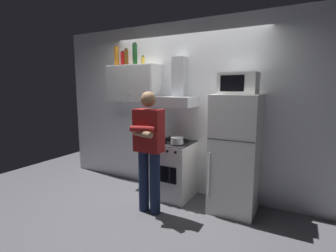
{
  "coord_description": "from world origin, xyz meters",
  "views": [
    {
      "loc": [
        1.66,
        -3.09,
        1.69
      ],
      "look_at": [
        0.0,
        0.0,
        1.15
      ],
      "focal_mm": 26.89,
      "sensor_mm": 36.0,
      "label": 1
    }
  ],
  "objects_px": {
    "refrigerator": "(235,154)",
    "microwave": "(239,83)",
    "upper_cabinet": "(134,84)",
    "bottle_liquor_amber": "(117,56)",
    "cooking_pot": "(177,141)",
    "range_hood": "(177,93)",
    "bottle_beer_brown": "(126,57)",
    "person_standing": "(149,148)",
    "bottle_soda_red": "(123,59)",
    "bottle_wine_green": "(135,54)",
    "stove_oven": "(173,169)",
    "bottle_spice_jar": "(143,61)"
  },
  "relations": [
    {
      "from": "refrigerator",
      "to": "microwave",
      "type": "distance_m",
      "value": 0.94
    },
    {
      "from": "upper_cabinet",
      "to": "bottle_liquor_amber",
      "type": "xyz_separation_m",
      "value": [
        -0.33,
        -0.02,
        0.46
      ]
    },
    {
      "from": "cooking_pot",
      "to": "bottle_liquor_amber",
      "type": "distance_m",
      "value": 1.81
    },
    {
      "from": "range_hood",
      "to": "microwave",
      "type": "xyz_separation_m",
      "value": [
        0.95,
        -0.11,
        0.14
      ]
    },
    {
      "from": "bottle_beer_brown",
      "to": "bottle_liquor_amber",
      "type": "relative_size",
      "value": 0.82
    },
    {
      "from": "microwave",
      "to": "person_standing",
      "type": "distance_m",
      "value": 1.45
    },
    {
      "from": "bottle_liquor_amber",
      "to": "microwave",
      "type": "bearing_deg",
      "value": -2.48
    },
    {
      "from": "range_hood",
      "to": "bottle_soda_red",
      "type": "distance_m",
      "value": 1.16
    },
    {
      "from": "bottle_wine_green",
      "to": "bottle_liquor_amber",
      "type": "xyz_separation_m",
      "value": [
        -0.38,
        0.01,
        -0.01
      ]
    },
    {
      "from": "bottle_wine_green",
      "to": "bottle_liquor_amber",
      "type": "relative_size",
      "value": 1.05
    },
    {
      "from": "person_standing",
      "to": "bottle_liquor_amber",
      "type": "height_order",
      "value": "bottle_liquor_amber"
    },
    {
      "from": "bottle_liquor_amber",
      "to": "refrigerator",
      "type": "bearing_deg",
      "value": -2.98
    },
    {
      "from": "stove_oven",
      "to": "refrigerator",
      "type": "height_order",
      "value": "refrigerator"
    },
    {
      "from": "cooking_pot",
      "to": "bottle_beer_brown",
      "type": "distance_m",
      "value": 1.65
    },
    {
      "from": "stove_oven",
      "to": "cooking_pot",
      "type": "bearing_deg",
      "value": -42.49
    },
    {
      "from": "range_hood",
      "to": "bottle_soda_red",
      "type": "relative_size",
      "value": 3.09
    },
    {
      "from": "bottle_spice_jar",
      "to": "bottle_soda_red",
      "type": "bearing_deg",
      "value": 179.37
    },
    {
      "from": "bottle_beer_brown",
      "to": "bottle_spice_jar",
      "type": "xyz_separation_m",
      "value": [
        0.32,
        0.02,
        -0.07
      ]
    },
    {
      "from": "stove_oven",
      "to": "person_standing",
      "type": "relative_size",
      "value": 0.53
    },
    {
      "from": "range_hood",
      "to": "bottle_liquor_amber",
      "type": "bearing_deg",
      "value": -179.11
    },
    {
      "from": "upper_cabinet",
      "to": "bottle_soda_red",
      "type": "distance_m",
      "value": 0.47
    },
    {
      "from": "range_hood",
      "to": "bottle_beer_brown",
      "type": "height_order",
      "value": "bottle_beer_brown"
    },
    {
      "from": "cooking_pot",
      "to": "bottle_beer_brown",
      "type": "height_order",
      "value": "bottle_beer_brown"
    },
    {
      "from": "stove_oven",
      "to": "bottle_wine_green",
      "type": "distance_m",
      "value": 1.94
    },
    {
      "from": "bottle_liquor_amber",
      "to": "person_standing",
      "type": "bearing_deg",
      "value": -33.52
    },
    {
      "from": "refrigerator",
      "to": "bottle_soda_red",
      "type": "distance_m",
      "value": 2.4
    },
    {
      "from": "upper_cabinet",
      "to": "bottle_beer_brown",
      "type": "xyz_separation_m",
      "value": [
        -0.12,
        -0.02,
        0.43
      ]
    },
    {
      "from": "upper_cabinet",
      "to": "bottle_wine_green",
      "type": "bearing_deg",
      "value": -25.12
    },
    {
      "from": "upper_cabinet",
      "to": "bottle_wine_green",
      "type": "xyz_separation_m",
      "value": [
        0.05,
        -0.03,
        0.47
      ]
    },
    {
      "from": "person_standing",
      "to": "bottle_soda_red",
      "type": "xyz_separation_m",
      "value": [
        -0.97,
        0.73,
        1.26
      ]
    },
    {
      "from": "range_hood",
      "to": "bottle_spice_jar",
      "type": "bearing_deg",
      "value": -179.69
    },
    {
      "from": "bottle_spice_jar",
      "to": "bottle_wine_green",
      "type": "relative_size",
      "value": 0.4
    },
    {
      "from": "range_hood",
      "to": "refrigerator",
      "type": "distance_m",
      "value": 1.25
    },
    {
      "from": "person_standing",
      "to": "bottle_wine_green",
      "type": "relative_size",
      "value": 4.64
    },
    {
      "from": "bottle_beer_brown",
      "to": "upper_cabinet",
      "type": "bearing_deg",
      "value": 9.73
    },
    {
      "from": "stove_oven",
      "to": "microwave",
      "type": "xyz_separation_m",
      "value": [
        0.95,
        0.02,
        1.31
      ]
    },
    {
      "from": "stove_oven",
      "to": "person_standing",
      "type": "bearing_deg",
      "value": -94.72
    },
    {
      "from": "microwave",
      "to": "person_standing",
      "type": "height_order",
      "value": "microwave"
    },
    {
      "from": "bottle_beer_brown",
      "to": "stove_oven",
      "type": "bearing_deg",
      "value": -6.46
    },
    {
      "from": "refrigerator",
      "to": "cooking_pot",
      "type": "xyz_separation_m",
      "value": [
        -0.82,
        -0.12,
        0.12
      ]
    },
    {
      "from": "bottle_spice_jar",
      "to": "bottle_wine_green",
      "type": "xyz_separation_m",
      "value": [
        -0.14,
        -0.02,
        0.1
      ]
    },
    {
      "from": "microwave",
      "to": "bottle_wine_green",
      "type": "distance_m",
      "value": 1.76
    },
    {
      "from": "bottle_spice_jar",
      "to": "cooking_pot",
      "type": "bearing_deg",
      "value": -18.23
    },
    {
      "from": "upper_cabinet",
      "to": "person_standing",
      "type": "xyz_separation_m",
      "value": [
        0.75,
        -0.73,
        -0.85
      ]
    },
    {
      "from": "bottle_liquor_amber",
      "to": "cooking_pot",
      "type": "bearing_deg",
      "value": -10.27
    },
    {
      "from": "microwave",
      "to": "bottle_beer_brown",
      "type": "distance_m",
      "value": 1.93
    },
    {
      "from": "bottle_wine_green",
      "to": "bottle_beer_brown",
      "type": "bearing_deg",
      "value": 178.5
    },
    {
      "from": "upper_cabinet",
      "to": "cooking_pot",
      "type": "xyz_separation_m",
      "value": [
        0.93,
        -0.24,
        -0.83
      ]
    },
    {
      "from": "range_hood",
      "to": "bottle_spice_jar",
      "type": "height_order",
      "value": "bottle_spice_jar"
    },
    {
      "from": "stove_oven",
      "to": "bottle_liquor_amber",
      "type": "height_order",
      "value": "bottle_liquor_amber"
    }
  ]
}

